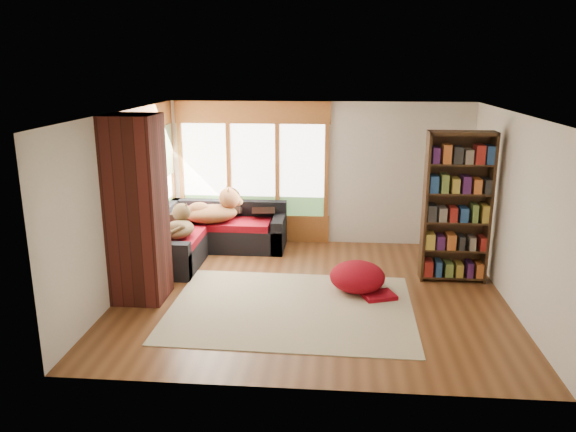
% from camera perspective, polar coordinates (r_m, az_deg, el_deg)
% --- Properties ---
extents(floor, '(5.50, 5.50, 0.00)m').
position_cam_1_polar(floor, '(8.27, 2.39, -7.86)').
color(floor, '#5B3319').
rests_on(floor, ground).
extents(ceiling, '(5.50, 5.50, 0.00)m').
position_cam_1_polar(ceiling, '(7.64, 2.61, 10.39)').
color(ceiling, white).
extents(wall_back, '(5.50, 0.04, 2.60)m').
position_cam_1_polar(wall_back, '(10.29, 3.10, 4.32)').
color(wall_back, silver).
rests_on(wall_back, ground).
extents(wall_front, '(5.50, 0.04, 2.60)m').
position_cam_1_polar(wall_front, '(5.47, 1.35, -5.55)').
color(wall_front, silver).
rests_on(wall_front, ground).
extents(wall_left, '(0.04, 5.00, 2.60)m').
position_cam_1_polar(wall_left, '(8.42, -16.55, 1.26)').
color(wall_left, silver).
rests_on(wall_left, ground).
extents(wall_right, '(0.04, 5.00, 2.60)m').
position_cam_1_polar(wall_right, '(8.22, 22.02, 0.43)').
color(wall_right, silver).
rests_on(wall_right, ground).
extents(windows_back, '(2.82, 0.10, 1.90)m').
position_cam_1_polar(windows_back, '(10.36, -3.57, 4.67)').
color(windows_back, '#9B5B27').
rests_on(windows_back, wall_back).
extents(windows_left, '(0.10, 2.62, 1.90)m').
position_cam_1_polar(windows_left, '(9.50, -13.82, 3.29)').
color(windows_left, '#9B5B27').
rests_on(windows_left, wall_left).
extents(roller_blind, '(0.03, 0.72, 0.90)m').
position_cam_1_polar(roller_blind, '(10.20, -12.34, 6.46)').
color(roller_blind, '#6E8158').
rests_on(roller_blind, wall_left).
extents(brick_chimney, '(0.70, 0.70, 2.60)m').
position_cam_1_polar(brick_chimney, '(7.98, -15.10, 0.62)').
color(brick_chimney, '#471914').
rests_on(brick_chimney, ground).
extents(sectional_sofa, '(2.20, 2.20, 0.80)m').
position_cam_1_polar(sectional_sofa, '(10.01, -8.39, -2.01)').
color(sectional_sofa, black).
rests_on(sectional_sofa, ground).
extents(area_rug, '(3.36, 2.60, 0.01)m').
position_cam_1_polar(area_rug, '(7.80, 0.32, -9.28)').
color(area_rug, silver).
rests_on(area_rug, ground).
extents(bookshelf, '(0.98, 0.33, 2.30)m').
position_cam_1_polar(bookshelf, '(8.80, 16.76, 0.80)').
color(bookshelf, '#392213').
rests_on(bookshelf, ground).
extents(pouf, '(0.94, 0.94, 0.44)m').
position_cam_1_polar(pouf, '(8.34, 7.06, -6.06)').
color(pouf, maroon).
rests_on(pouf, area_rug).
extents(dog_tan, '(1.09, 0.84, 0.54)m').
position_cam_1_polar(dog_tan, '(9.91, -7.41, 0.87)').
color(dog_tan, brown).
rests_on(dog_tan, sectional_sofa).
extents(dog_brindle, '(0.52, 0.81, 0.43)m').
position_cam_1_polar(dog_brindle, '(9.22, -10.99, -0.73)').
color(dog_brindle, '#3B2C1D').
rests_on(dog_brindle, sectional_sofa).
extents(throw_pillows, '(1.98, 1.68, 0.45)m').
position_cam_1_polar(throw_pillows, '(10.02, -8.09, 0.67)').
color(throw_pillows, black).
rests_on(throw_pillows, sectional_sofa).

